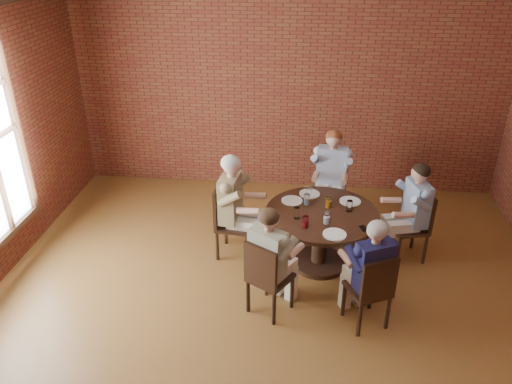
# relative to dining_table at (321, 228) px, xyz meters

# --- Properties ---
(floor) EXTENTS (7.00, 7.00, 0.00)m
(floor) POSITION_rel_dining_table_xyz_m (-0.53, -1.30, -0.53)
(floor) COLOR brown
(floor) RESTS_ON ground
(wall_back) EXTENTS (7.00, 0.00, 7.00)m
(wall_back) POSITION_rel_dining_table_xyz_m (-0.53, 2.20, 1.17)
(wall_back) COLOR brown
(wall_back) RESTS_ON ground
(dining_table) EXTENTS (1.35, 1.35, 0.75)m
(dining_table) POSITION_rel_dining_table_xyz_m (0.00, 0.00, 0.00)
(dining_table) COLOR black
(dining_table) RESTS_ON floor
(chair_a) EXTENTS (0.50, 0.50, 0.92)m
(chair_a) POSITION_rel_dining_table_xyz_m (1.17, 0.30, -0.03)
(chair_a) COLOR black
(chair_a) RESTS_ON floor
(diner_a) EXTENTS (0.73, 0.64, 1.29)m
(diner_a) POSITION_rel_dining_table_xyz_m (1.09, 0.28, 0.12)
(diner_a) COLOR #395D95
(diner_a) RESTS_ON floor
(chair_b) EXTENTS (0.48, 0.48, 0.94)m
(chair_b) POSITION_rel_dining_table_xyz_m (0.15, 1.22, -0.02)
(chair_b) COLOR black
(chair_b) RESTS_ON floor
(diner_b) EXTENTS (0.61, 0.72, 1.34)m
(diner_b) POSITION_rel_dining_table_xyz_m (0.14, 1.13, 0.14)
(diner_b) COLOR #99A6C3
(diner_b) RESTS_ON floor
(chair_c) EXTENTS (0.49, 0.49, 0.96)m
(chair_c) POSITION_rel_dining_table_xyz_m (-1.15, 0.15, -0.01)
(chair_c) COLOR black
(chair_c) RESTS_ON floor
(diner_c) EXTENTS (0.74, 0.63, 1.37)m
(diner_c) POSITION_rel_dining_table_xyz_m (-1.06, 0.14, 0.15)
(diner_c) COLOR brown
(diner_c) RESTS_ON floor
(chair_d) EXTENTS (0.55, 0.55, 0.91)m
(chair_d) POSITION_rel_dining_table_xyz_m (-0.59, -0.96, -0.03)
(chair_d) COLOR black
(chair_d) RESTS_ON floor
(diner_d) EXTENTS (0.74, 0.78, 1.28)m
(diner_d) POSITION_rel_dining_table_xyz_m (-0.54, -0.90, 0.11)
(diner_d) COLOR gray
(diner_d) RESTS_ON floor
(chair_e) EXTENTS (0.52, 0.52, 0.90)m
(chair_e) POSITION_rel_dining_table_xyz_m (0.50, -1.06, -0.04)
(chair_e) COLOR black
(chair_e) RESTS_ON floor
(diner_e) EXTENTS (0.69, 0.75, 1.26)m
(diner_e) POSITION_rel_dining_table_xyz_m (0.47, -0.99, 0.10)
(diner_e) COLOR #171741
(diner_e) RESTS_ON floor
(plate_a) EXTENTS (0.26, 0.26, 0.01)m
(plate_a) POSITION_rel_dining_table_xyz_m (0.35, 0.29, 0.23)
(plate_a) COLOR white
(plate_a) RESTS_ON dining_table
(plate_b) EXTENTS (0.26, 0.26, 0.01)m
(plate_b) POSITION_rel_dining_table_xyz_m (-0.15, 0.44, 0.23)
(plate_b) COLOR white
(plate_b) RESTS_ON dining_table
(plate_c) EXTENTS (0.26, 0.26, 0.01)m
(plate_c) POSITION_rel_dining_table_xyz_m (-0.37, 0.24, 0.23)
(plate_c) COLOR white
(plate_c) RESTS_ON dining_table
(plate_d) EXTENTS (0.26, 0.26, 0.01)m
(plate_d) POSITION_rel_dining_table_xyz_m (0.13, -0.49, 0.23)
(plate_d) COLOR white
(plate_d) RESTS_ON dining_table
(glass_a) EXTENTS (0.07, 0.07, 0.14)m
(glass_a) POSITION_rel_dining_table_xyz_m (0.32, 0.06, 0.29)
(glass_a) COLOR white
(glass_a) RESTS_ON dining_table
(glass_b) EXTENTS (0.07, 0.07, 0.14)m
(glass_b) POSITION_rel_dining_table_xyz_m (0.07, 0.12, 0.29)
(glass_b) COLOR white
(glass_b) RESTS_ON dining_table
(glass_c) EXTENTS (0.07, 0.07, 0.14)m
(glass_c) POSITION_rel_dining_table_xyz_m (-0.17, 0.35, 0.29)
(glass_c) COLOR white
(glass_c) RESTS_ON dining_table
(glass_d) EXTENTS (0.07, 0.07, 0.14)m
(glass_d) POSITION_rel_dining_table_xyz_m (-0.19, 0.17, 0.29)
(glass_d) COLOR white
(glass_d) RESTS_ON dining_table
(glass_e) EXTENTS (0.07, 0.07, 0.14)m
(glass_e) POSITION_rel_dining_table_xyz_m (-0.30, -0.17, 0.29)
(glass_e) COLOR white
(glass_e) RESTS_ON dining_table
(glass_f) EXTENTS (0.07, 0.07, 0.14)m
(glass_f) POSITION_rel_dining_table_xyz_m (-0.20, -0.36, 0.29)
(glass_f) COLOR white
(glass_f) RESTS_ON dining_table
(glass_g) EXTENTS (0.07, 0.07, 0.14)m
(glass_g) POSITION_rel_dining_table_xyz_m (0.04, -0.25, 0.29)
(glass_g) COLOR white
(glass_g) RESTS_ON dining_table
(smartphone) EXTENTS (0.10, 0.14, 0.01)m
(smartphone) POSITION_rel_dining_table_xyz_m (0.45, -0.33, 0.23)
(smartphone) COLOR black
(smartphone) RESTS_ON dining_table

